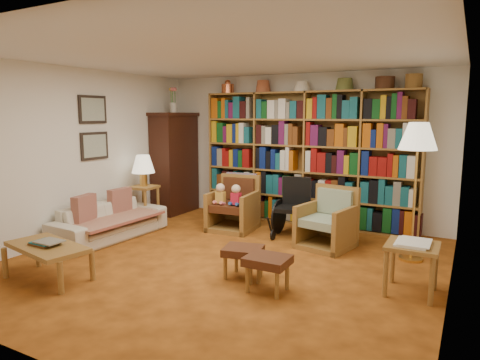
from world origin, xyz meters
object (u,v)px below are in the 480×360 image
Objects in this scene: armchair_leather at (236,207)px; footstool_a at (243,253)px; wheelchair at (293,210)px; side_table_papers at (412,252)px; coffee_table at (47,249)px; sofa at (110,221)px; floor_lamp at (418,142)px; armchair_sage at (328,224)px; side_table_lamp at (144,197)px; footstool_b at (268,263)px.

footstool_a is (1.11, -1.82, -0.07)m from armchair_leather.
wheelchair is 1.60× the size of side_table_papers.
footstool_a is at bearing 29.60° from coffee_table.
coffee_table is at bearing -155.92° from sofa.
sofa is 1.02× the size of floor_lamp.
wheelchair is 1.82× the size of footstool_a.
floor_lamp reaches higher than armchair_sage.
armchair_leather is at bearing 18.09° from side_table_lamp.
armchair_leather is 1.78× the size of footstool_a.
side_table_lamp is 0.74× the size of armchair_leather.
side_table_lamp is at bearing -174.55° from armchair_sage.
sofa is at bearing 167.25° from footstool_b.
armchair_leather is 2.99m from coffee_table.
side_table_lamp is 1.46× the size of footstool_b.
side_table_lamp is 3.36m from footstool_b.
wheelchair is 2.06m from floor_lamp.
footstool_b is at bearing -92.43° from armchair_sage.
sofa is at bearing -83.51° from side_table_lamp.
coffee_table is (-2.36, -2.70, 0.03)m from armchair_sage.
armchair_leather is 1.60m from armchair_sage.
footstool_b reaches higher than footstool_a.
wheelchair is (0.97, 0.05, 0.05)m from armchair_leather.
footstool_a is at bearing -58.48° from armchair_leather.
wheelchair reaches higher than sofa.
armchair_sage reaches higher than coffee_table.
armchair_sage reaches higher than footstool_b.
wheelchair is at bearing -56.49° from sofa.
side_table_lamp reaches higher than footstool_b.
sofa is 3.18× the size of side_table_papers.
footstool_b is (0.53, -2.06, -0.10)m from wheelchair.
side_table_papers is at bearing -25.85° from armchair_leather.
side_table_papers is 3.91m from coffee_table.
side_table_lamp is 0.78× the size of armchair_sage.
side_table_lamp is at bearing 106.26° from coffee_table.
side_table_lamp is at bearing 9.06° from sofa.
footstool_a is (2.49, -0.45, 0.03)m from sofa.
armchair_leather reaches higher than side_table_papers.
wheelchair reaches higher than armchair_sage.
floor_lamp is at bearing 44.51° from footstool_a.
sofa is 2.53m from footstool_a.
side_table_papers reaches higher than footstool_a.
floor_lamp is 2.52m from footstool_a.
sofa reaches higher than coffee_table.
side_table_papers is at bearing -83.39° from floor_lamp.
sofa is 2.02× the size of armchair_leather.
armchair_leather is at bearing 121.52° from footstool_a.
side_table_papers reaches higher than coffee_table.
sofa is 2.13× the size of armchair_sage.
floor_lamp is at bearing 96.61° from side_table_papers.
armchair_leather reaches higher than side_table_lamp.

